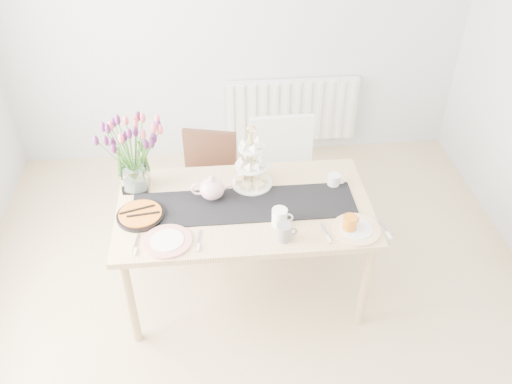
{
  "coord_description": "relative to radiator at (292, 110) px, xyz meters",
  "views": [
    {
      "loc": [
        -0.23,
        -2.14,
        2.91
      ],
      "look_at": [
        0.01,
        0.44,
        0.89
      ],
      "focal_mm": 38.0,
      "sensor_mm": 36.0,
      "label": 1
    }
  ],
  "objects": [
    {
      "name": "radiator",
      "position": [
        0.0,
        0.0,
        0.0
      ],
      "size": [
        1.2,
        0.08,
        0.6
      ],
      "primitive_type": "cube",
      "color": "white",
      "rests_on": "room_shell"
    },
    {
      "name": "teapot",
      "position": [
        -0.76,
        -1.61,
        0.38
      ],
      "size": [
        0.26,
        0.22,
        0.17
      ],
      "primitive_type": null,
      "rotation": [
        0.0,
        0.0,
        -0.05
      ],
      "color": "silver",
      "rests_on": "dining_table"
    },
    {
      "name": "mug_white",
      "position": [
        -0.36,
        -1.9,
        0.36
      ],
      "size": [
        0.11,
        0.11,
        0.11
      ],
      "primitive_type": "cylinder",
      "rotation": [
        0.0,
        0.0,
        -0.17
      ],
      "color": "white",
      "rests_on": "dining_table"
    },
    {
      "name": "chair_brown",
      "position": [
        -0.79,
        -1.0,
        0.02
      ],
      "size": [
        0.49,
        0.49,
        0.82
      ],
      "rotation": [
        0.0,
        0.0,
        -0.24
      ],
      "color": "#361E13",
      "rests_on": "ground"
    },
    {
      "name": "cake_stand",
      "position": [
        -0.49,
        -1.49,
        0.41
      ],
      "size": [
        0.27,
        0.27,
        0.4
      ],
      "rotation": [
        0.0,
        0.0,
        0.38
      ],
      "color": "gold",
      "rests_on": "dining_table"
    },
    {
      "name": "room_shell",
      "position": [
        -0.5,
        -2.19,
        0.85
      ],
      "size": [
        4.5,
        4.5,
        4.5
      ],
      "color": "tan",
      "rests_on": "ground"
    },
    {
      "name": "plate_left",
      "position": [
        -1.03,
        -2.0,
        0.31
      ],
      "size": [
        0.32,
        0.32,
        0.01
      ],
      "primitive_type": "cylinder",
      "rotation": [
        0.0,
        0.0,
        -0.13
      ],
      "color": "silver",
      "rests_on": "dining_table"
    },
    {
      "name": "mug_orange",
      "position": [
        0.04,
        -1.99,
        0.35
      ],
      "size": [
        0.12,
        0.12,
        0.1
      ],
      "primitive_type": "cylinder",
      "rotation": [
        0.0,
        0.0,
        0.52
      ],
      "color": "orange",
      "rests_on": "dining_table"
    },
    {
      "name": "tart_tin",
      "position": [
        -1.2,
        -1.76,
        0.32
      ],
      "size": [
        0.29,
        0.29,
        0.04
      ],
      "rotation": [
        0.0,
        0.0,
        -0.14
      ],
      "color": "black",
      "rests_on": "dining_table"
    },
    {
      "name": "plate_right",
      "position": [
        0.09,
        -2.0,
        0.31
      ],
      "size": [
        0.35,
        0.35,
        0.02
      ],
      "primitive_type": "cylinder",
      "rotation": [
        0.0,
        0.0,
        0.21
      ],
      "color": "white",
      "rests_on": "dining_table"
    },
    {
      "name": "tulip_vase",
      "position": [
        -1.25,
        -1.44,
        0.64
      ],
      "size": [
        0.62,
        0.62,
        0.52
      ],
      "rotation": [
        0.0,
        0.0,
        0.43
      ],
      "color": "silver",
      "rests_on": "dining_table"
    },
    {
      "name": "mug_grey",
      "position": [
        -0.35,
        -2.03,
        0.35
      ],
      "size": [
        0.09,
        0.09,
        0.1
      ],
      "primitive_type": "cylinder",
      "rotation": [
        0.0,
        0.0,
        0.03
      ],
      "color": "gray",
      "rests_on": "dining_table"
    },
    {
      "name": "dining_table",
      "position": [
        -0.56,
        -1.7,
        0.22
      ],
      "size": [
        1.6,
        0.9,
        0.75
      ],
      "color": "tan",
      "rests_on": "ground"
    },
    {
      "name": "table_runner",
      "position": [
        -0.56,
        -1.7,
        0.3
      ],
      "size": [
        1.4,
        0.35,
        0.01
      ],
      "primitive_type": "cube",
      "color": "black",
      "rests_on": "dining_table"
    },
    {
      "name": "chair_white",
      "position": [
        -0.22,
        -1.09,
        0.11
      ],
      "size": [
        0.48,
        0.48,
        0.95
      ],
      "rotation": [
        0.0,
        0.0,
        0.02
      ],
      "color": "white",
      "rests_on": "ground"
    },
    {
      "name": "cream_jug",
      "position": [
        0.04,
        -1.54,
        0.34
      ],
      "size": [
        0.1,
        0.1,
        0.08
      ],
      "primitive_type": "cylinder",
      "rotation": [
        0.0,
        0.0,
        -0.35
      ],
      "color": "white",
      "rests_on": "dining_table"
    }
  ]
}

